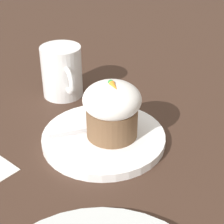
# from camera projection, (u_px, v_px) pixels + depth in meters

# --- Properties ---
(ground_plane) EXTENTS (4.00, 4.00, 0.00)m
(ground_plane) POSITION_uv_depth(u_px,v_px,m) (104.00, 141.00, 0.65)
(ground_plane) COLOR #3D281E
(dessert_plate) EXTENTS (0.21, 0.21, 0.01)m
(dessert_plate) POSITION_uv_depth(u_px,v_px,m) (104.00, 138.00, 0.64)
(dessert_plate) COLOR white
(dessert_plate) RESTS_ON ground_plane
(carrot_cake) EXTENTS (0.10, 0.10, 0.10)m
(carrot_cake) POSITION_uv_depth(u_px,v_px,m) (112.00, 109.00, 0.61)
(carrot_cake) COLOR brown
(carrot_cake) RESTS_ON dessert_plate
(spoon) EXTENTS (0.04, 0.11, 0.01)m
(spoon) POSITION_uv_depth(u_px,v_px,m) (93.00, 129.00, 0.65)
(spoon) COLOR silver
(spoon) RESTS_ON dessert_plate
(coffee_cup) EXTENTS (0.12, 0.08, 0.11)m
(coffee_cup) POSITION_uv_depth(u_px,v_px,m) (62.00, 72.00, 0.76)
(coffee_cup) COLOR white
(coffee_cup) RESTS_ON ground_plane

